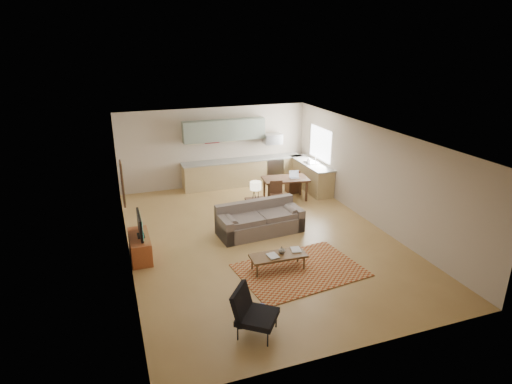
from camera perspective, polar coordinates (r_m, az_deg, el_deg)
name	(u,v)px	position (r m, az deg, el deg)	size (l,w,h in m)	color
room	(260,188)	(10.61, 0.54, 0.50)	(9.00, 9.00, 9.00)	olive
kitchen_counter_back	(243,172)	(14.92, -1.72, 2.68)	(4.26, 0.64, 0.92)	tan
kitchen_counter_right	(311,176)	(14.62, 7.31, 2.16)	(0.64, 2.26, 0.92)	tan
kitchen_range	(272,169)	(15.28, 2.21, 3.05)	(0.62, 0.62, 0.90)	#A5A8AD
kitchen_microwave	(273,139)	(15.02, 2.24, 7.09)	(0.62, 0.40, 0.35)	#A5A8AD
upper_cabinets	(224,130)	(14.53, -4.25, 8.23)	(2.80, 0.34, 0.70)	gray
window_right	(320,144)	(14.47, 8.57, 6.39)	(0.02, 1.40, 1.05)	white
wall_art_left	(123,184)	(10.82, -17.34, 1.08)	(0.06, 0.42, 1.10)	olive
triptych	(212,136)	(14.60, -5.90, 7.44)	(1.70, 0.04, 0.50)	beige
rug	(300,270)	(9.70, 5.90, -10.33)	(2.65, 1.84, 0.02)	maroon
sofa	(260,219)	(11.22, 0.56, -3.58)	(2.32, 1.01, 0.81)	#675A54
coffee_table	(278,262)	(9.61, 2.96, -9.33)	(1.25, 0.50, 0.38)	#493018
book_a	(268,257)	(9.39, 1.66, -8.65)	(0.24, 0.31, 0.03)	maroon
book_b	(291,250)	(9.71, 4.71, -7.72)	(0.27, 0.33, 0.02)	navy
vase	(282,250)	(9.55, 3.45, -7.71)	(0.18, 0.18, 0.16)	black
armchair	(257,313)	(7.62, 0.18, -15.81)	(0.75, 0.75, 0.85)	black
tv_credenza	(140,247)	(10.43, -15.22, -7.04)	(0.45, 1.18, 0.54)	brown
tv	(140,225)	(10.21, -15.24, -4.28)	(0.09, 0.91, 0.54)	black
console_table	(256,210)	(12.02, -0.05, -2.35)	(0.55, 0.37, 0.65)	#3E2619
table_lamp	(256,190)	(11.81, -0.05, 0.26)	(0.31, 0.31, 0.52)	beige
dining_table	(285,189)	(13.58, 3.91, 0.42)	(1.41, 0.81, 0.71)	#3E2619
dining_chair_near	(277,195)	(12.91, 2.86, -0.40)	(0.38, 0.40, 0.81)	#3E2619
dining_chair_far	(292,181)	(14.24, 4.87, 1.49)	(0.38, 0.39, 0.79)	#3E2619
laptop	(295,175)	(13.46, 5.21, 2.31)	(0.30, 0.23, 0.23)	#A5A8AD
soap_bottle	(309,160)	(14.43, 7.03, 4.23)	(0.10, 0.10, 0.19)	beige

